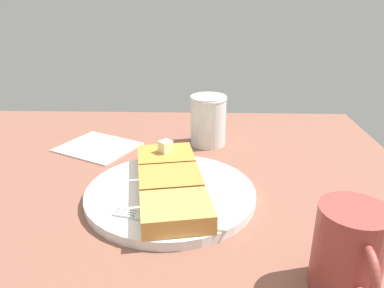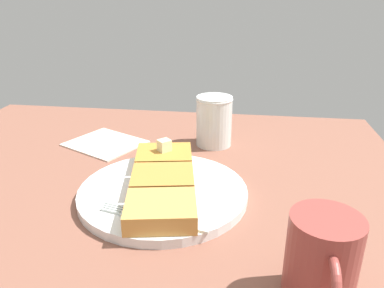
{
  "view_description": "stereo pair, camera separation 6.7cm",
  "coord_description": "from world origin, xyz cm",
  "px_view_note": "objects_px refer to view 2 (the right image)",
  "views": [
    {
      "loc": [
        46.71,
        10.72,
        32.89
      ],
      "look_at": [
        -15.33,
        8.79,
        7.21
      ],
      "focal_mm": 35.0,
      "sensor_mm": 36.0,
      "label": 1
    },
    {
      "loc": [
        46.14,
        17.41,
        32.89
      ],
      "look_at": [
        -15.33,
        8.79,
        7.21
      ],
      "focal_mm": 35.0,
      "sensor_mm": 36.0,
      "label": 2
    }
  ],
  "objects_px": {
    "fork": "(146,216)",
    "napkin": "(105,143)",
    "syrup_jar": "(214,122)",
    "plate": "(163,192)",
    "coffee_mug": "(322,261)"
  },
  "relations": [
    {
      "from": "fork",
      "to": "napkin",
      "type": "height_order",
      "value": "fork"
    },
    {
      "from": "syrup_jar",
      "to": "napkin",
      "type": "bearing_deg",
      "value": -82.36
    },
    {
      "from": "plate",
      "to": "napkin",
      "type": "xyz_separation_m",
      "value": [
        -0.2,
        -0.17,
        -0.01
      ]
    },
    {
      "from": "fork",
      "to": "syrup_jar",
      "type": "xyz_separation_m",
      "value": [
        -0.31,
        0.07,
        0.03
      ]
    },
    {
      "from": "fork",
      "to": "coffee_mug",
      "type": "distance_m",
      "value": 0.23
    },
    {
      "from": "plate",
      "to": "coffee_mug",
      "type": "bearing_deg",
      "value": 47.8
    },
    {
      "from": "plate",
      "to": "fork",
      "type": "bearing_deg",
      "value": -3.68
    },
    {
      "from": "syrup_jar",
      "to": "napkin",
      "type": "distance_m",
      "value": 0.23
    },
    {
      "from": "syrup_jar",
      "to": "coffee_mug",
      "type": "bearing_deg",
      "value": 19.29
    },
    {
      "from": "fork",
      "to": "napkin",
      "type": "xyz_separation_m",
      "value": [
        -0.28,
        -0.16,
        -0.01
      ]
    },
    {
      "from": "plate",
      "to": "syrup_jar",
      "type": "relative_size",
      "value": 2.56
    },
    {
      "from": "plate",
      "to": "napkin",
      "type": "relative_size",
      "value": 1.83
    },
    {
      "from": "napkin",
      "to": "coffee_mug",
      "type": "relative_size",
      "value": 1.38
    },
    {
      "from": "plate",
      "to": "fork",
      "type": "xyz_separation_m",
      "value": [
        0.08,
        -0.01,
        0.01
      ]
    },
    {
      "from": "plate",
      "to": "fork",
      "type": "relative_size",
      "value": 1.66
    }
  ]
}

